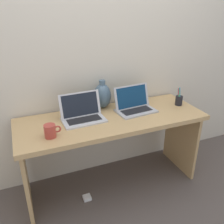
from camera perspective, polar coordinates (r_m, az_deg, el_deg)
The scene contains 9 objects.
ground_plane at distance 2.50m, azimuth -0.00°, elevation -16.46°, with size 6.00×6.00×0.00m, color #564C47.
back_wall at distance 2.24m, azimuth -3.35°, elevation 13.18°, with size 4.40×0.04×2.40m, color beige.
desk at distance 2.16m, azimuth -0.00°, elevation -4.77°, with size 1.63×0.59×0.73m.
laptop_left at distance 2.05m, azimuth -7.08°, elevation -0.19°, with size 0.36×0.24×0.22m.
laptop_right at distance 2.22m, azimuth 5.22°, elevation 1.85°, with size 0.37×0.25×0.22m.
green_vase at distance 2.25m, azimuth -2.29°, elevation 3.91°, with size 0.16×0.16×0.27m.
coffee_mug at distance 1.83m, azimuth -14.36°, elevation -4.36°, with size 0.13×0.09×0.10m.
pen_cup at distance 2.41m, azimuth 15.52°, elevation 2.72°, with size 0.07×0.07×0.18m.
power_brick at distance 2.35m, azimuth -5.92°, elevation -19.48°, with size 0.07×0.07×0.03m, color white.
Camera 1 is at (-0.71, -1.74, 1.65)m, focal length 38.70 mm.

